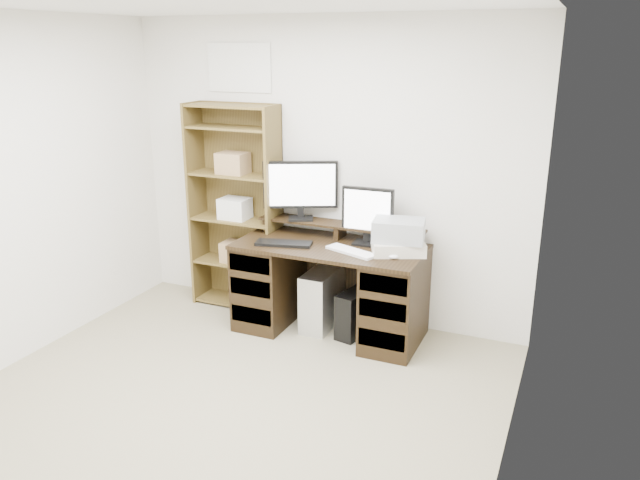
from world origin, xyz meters
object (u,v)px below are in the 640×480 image
Objects in this scene: desk at (330,287)px; tower_black at (355,313)px; bookshelf at (236,206)px; monitor_small at (367,214)px; tower_silver at (322,298)px; monitor_wide at (300,187)px; printer at (398,247)px.

tower_black is at bearing 4.48° from desk.
tower_black is at bearing -9.33° from bookshelf.
tower_silver is (-0.35, -0.07, -0.75)m from monitor_small.
tower_silver is at bearing -9.43° from bookshelf.
monitor_small is 1.12× the size of tower_black.
monitor_wide is at bearing 171.63° from monitor_small.
printer reaches higher than desk.
desk is at bearing -33.15° from tower_silver.
bookshelf is at bearing 171.24° from tower_silver.
bookshelf is (-0.98, 0.21, 0.53)m from desk.
desk is 3.70× the size of tower_black.
desk is 0.86m from monitor_wide.
monitor_wide reaches higher than monitor_small.
monitor_small reaches higher than tower_black.
tower_black is (0.57, -0.19, -0.95)m from monitor_wide.
printer reaches higher than tower_silver.
monitor_small is at bearing -31.16° from monitor_wide.
desk reaches higher than tower_black.
tower_silver reaches higher than tower_black.
bookshelf is (-0.62, 0.01, -0.22)m from monitor_wide.
desk is 0.69m from printer.
printer is 0.70m from tower_black.
desk is at bearing -162.87° from tower_black.
bookshelf reaches higher than desk.
monitor_small is 0.83m from tower_silver.
monitor_wide is 0.63m from monitor_small.
monitor_wide is at bearing 144.68° from printer.
tower_silver is at bearing 152.17° from printer.
monitor_small is (0.61, -0.07, -0.14)m from monitor_wide.
monitor_small is (0.26, 0.14, 0.61)m from desk.
bookshelf is at bearing 174.66° from monitor_small.
monitor_wide reaches higher than tower_black.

